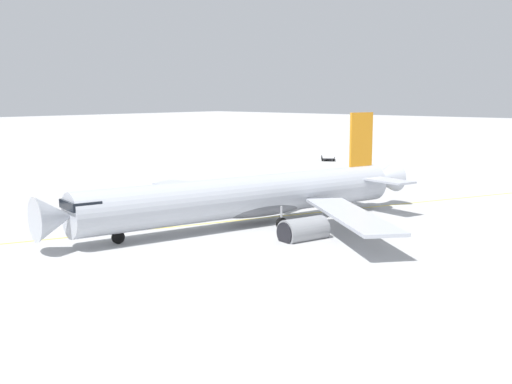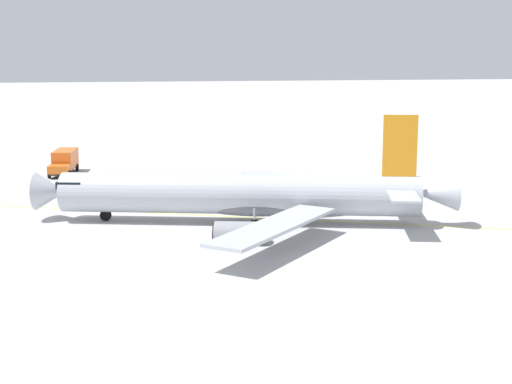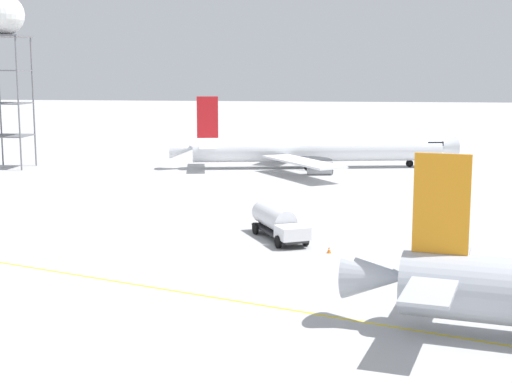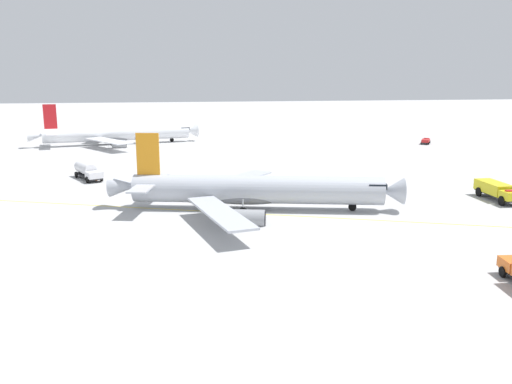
{
  "view_description": "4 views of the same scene",
  "coord_description": "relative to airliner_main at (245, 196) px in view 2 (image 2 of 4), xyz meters",
  "views": [
    {
      "loc": [
        40.64,
        -44.45,
        12.43
      ],
      "look_at": [
        1.49,
        0.13,
        3.37
      ],
      "focal_mm": 44.94,
      "sensor_mm": 36.0,
      "label": 1
    },
    {
      "loc": [
        72.67,
        -9.75,
        16.86
      ],
      "look_at": [
        -0.27,
        1.9,
        2.89
      ],
      "focal_mm": 54.52,
      "sensor_mm": 36.0,
      "label": 2
    },
    {
      "loc": [
        -40.57,
        20.22,
        15.41
      ],
      "look_at": [
        28.43,
        28.64,
        4.0
      ],
      "focal_mm": 53.95,
      "sensor_mm": 36.0,
      "label": 3
    },
    {
      "loc": [
        -71.45,
        12.26,
        18.38
      ],
      "look_at": [
        -3.04,
        0.89,
        3.19
      ],
      "focal_mm": 37.8,
      "sensor_mm": 36.0,
      "label": 4
    }
  ],
  "objects": [
    {
      "name": "ground_plane",
      "position": [
        -0.31,
        -0.72,
        -2.6
      ],
      "size": [
        600.0,
        600.0,
        0.0
      ],
      "primitive_type": "plane",
      "color": "#B2B2B2"
    },
    {
      "name": "airliner_main",
      "position": [
        0.0,
        0.0,
        0.0
      ],
      "size": [
        36.32,
        40.36,
        10.93
      ],
      "rotation": [
        0.0,
        0.0,
        4.48
      ],
      "color": "#B2B7C1",
      "rests_on": "ground_plane"
    },
    {
      "name": "catering_truck_truck",
      "position": [
        -32.71,
        -19.58,
        -0.93
      ],
      "size": [
        8.59,
        3.56,
        3.1
      ],
      "rotation": [
        0.0,
        0.0,
        6.17
      ],
      "color": "#232326",
      "rests_on": "ground_plane"
    },
    {
      "name": "taxiway_centreline",
      "position": [
        -4.47,
        -4.77,
        -2.6
      ],
      "size": [
        59.35,
        152.88,
        0.01
      ],
      "rotation": [
        0.0,
        0.0,
        4.34
      ],
      "color": "yellow",
      "rests_on": "ground_plane"
    }
  ]
}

